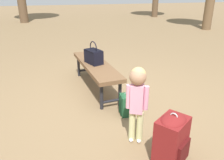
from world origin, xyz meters
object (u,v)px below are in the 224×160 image
child_standing (137,94)px  backpack_large (172,138)px  park_bench (96,67)px  handbag (94,56)px  backpack_small (126,104)px

child_standing → backpack_large: child_standing is taller
park_bench → handbag: 0.19m
child_standing → park_bench: bearing=-173.3°
backpack_small → handbag: bearing=-164.5°
park_bench → handbag: handbag is taller
park_bench → backpack_large: size_ratio=2.99×
handbag → backpack_small: bearing=15.5°
child_standing → backpack_small: (-0.57, 0.06, -0.42)m
handbag → backpack_large: 1.99m
park_bench → child_standing: child_standing is taller
handbag → backpack_large: handbag is taller
park_bench → backpack_large: bearing=11.9°
handbag → child_standing: 1.55m
park_bench → handbag: (-0.03, -0.03, 0.18)m
backpack_small → backpack_large: bearing=9.7°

